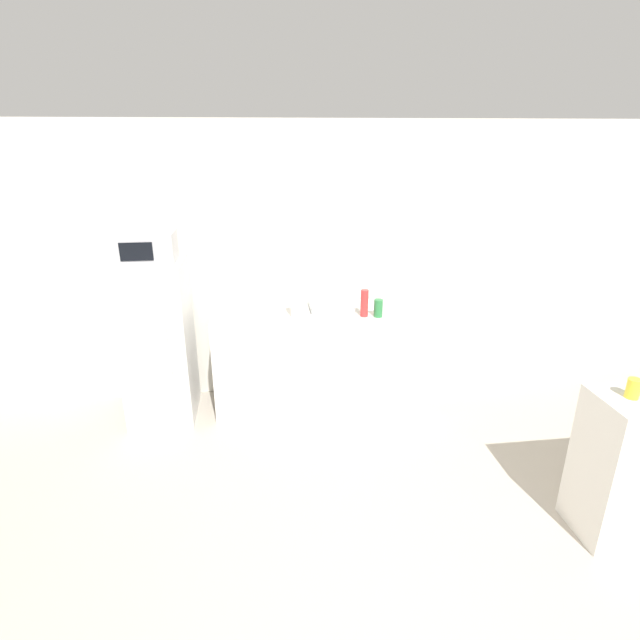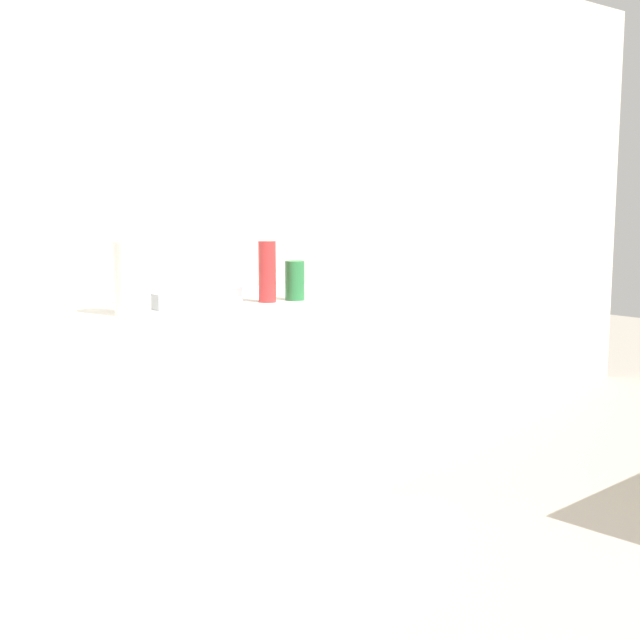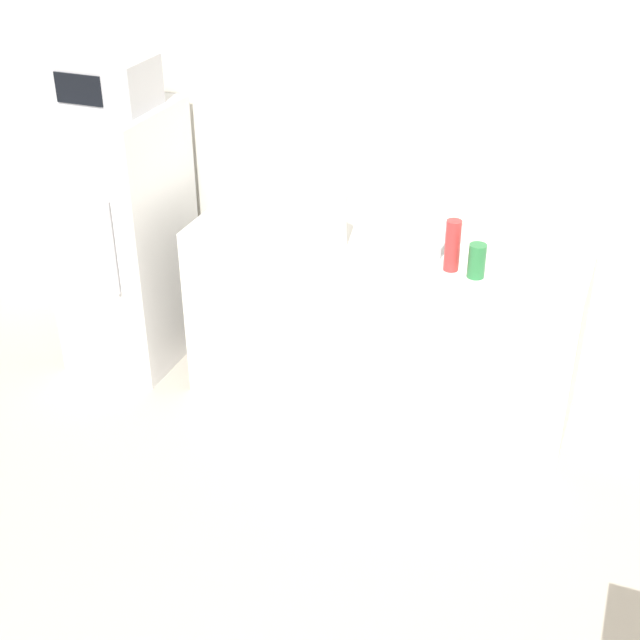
{
  "view_description": "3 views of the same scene",
  "coord_description": "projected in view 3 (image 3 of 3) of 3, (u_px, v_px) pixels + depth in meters",
  "views": [
    {
      "loc": [
        -0.61,
        -1.57,
        2.48
      ],
      "look_at": [
        -0.17,
        1.9,
        1.16
      ],
      "focal_mm": 28.0,
      "sensor_mm": 36.0,
      "label": 1
    },
    {
      "loc": [
        -1.97,
        -0.17,
        1.4
      ],
      "look_at": [
        -0.12,
        1.79,
        0.99
      ],
      "focal_mm": 50.0,
      "sensor_mm": 36.0,
      "label": 2
    },
    {
      "loc": [
        1.06,
        -1.07,
        2.81
      ],
      "look_at": [
        -0.14,
        2.03,
        0.85
      ],
      "focal_mm": 50.0,
      "sensor_mm": 36.0,
      "label": 3
    }
  ],
  "objects": [
    {
      "name": "counter",
      "position": [
        382.0,
        323.0,
        4.59
      ],
      "size": [
        1.98,
        0.61,
        0.94
      ],
      "primitive_type": "cube",
      "color": "silver",
      "rests_on": "ground_plane"
    },
    {
      "name": "refrigerator",
      "position": [
        125.0,
        238.0,
        4.87
      ],
      "size": [
        0.57,
        0.67,
        1.46
      ],
      "color": "silver",
      "rests_on": "ground_plane"
    },
    {
      "name": "bottle_tall",
      "position": [
        452.0,
        245.0,
        4.02
      ],
      "size": [
        0.07,
        0.07,
        0.24
      ],
      "primitive_type": "cylinder",
      "color": "red",
      "rests_on": "counter"
    },
    {
      "name": "wall_back",
      "position": [
        422.0,
        149.0,
        4.43
      ],
      "size": [
        8.0,
        0.06,
        2.6
      ],
      "primitive_type": "cube",
      "color": "silver",
      "rests_on": "ground_plane"
    },
    {
      "name": "sink_basin",
      "position": [
        409.0,
        235.0,
        4.34
      ],
      "size": [
        0.4,
        0.31,
        0.06
      ],
      "primitive_type": "cube",
      "color": "#9EA3A8",
      "rests_on": "counter"
    },
    {
      "name": "microwave",
      "position": [
        105.0,
        82.0,
        4.43
      ],
      "size": [
        0.47,
        0.33,
        0.25
      ],
      "color": "#BCBCC1",
      "rests_on": "refrigerator"
    },
    {
      "name": "paper_towel_roll",
      "position": [
        334.0,
        220.0,
        4.24
      ],
      "size": [
        0.13,
        0.13,
        0.27
      ],
      "primitive_type": "cylinder",
      "color": "white",
      "rests_on": "counter"
    },
    {
      "name": "bottle_short",
      "position": [
        477.0,
        261.0,
        3.99
      ],
      "size": [
        0.08,
        0.08,
        0.16
      ],
      "primitive_type": "cylinder",
      "color": "#2D7F42",
      "rests_on": "counter"
    }
  ]
}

